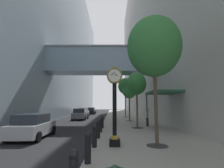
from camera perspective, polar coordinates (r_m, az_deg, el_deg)
ground_plane at (r=28.12m, az=-2.09°, el=-11.95°), size 110.00×110.00×0.00m
sidewalk_right at (r=31.18m, az=4.56°, el=-11.35°), size 6.85×80.00×0.14m
building_block_left at (r=36.78m, az=-21.34°, el=17.46°), size 23.49×80.00×34.88m
building_block_right at (r=37.37m, az=17.39°, el=22.04°), size 9.00×80.00×40.79m
street_clock at (r=8.65m, az=1.08°, el=-5.92°), size 0.84×0.55×4.24m
bollard_second at (r=6.39m, az=-8.32°, el=-21.20°), size 0.25×0.25×1.08m
bollard_third at (r=8.56m, az=-6.02°, el=-17.67°), size 0.25×0.25×1.08m
bollard_fourth at (r=10.76m, az=-4.70°, el=-15.56°), size 0.25×0.25×1.08m
bollard_fifth at (r=12.97m, az=-3.84°, el=-14.16°), size 0.25×0.25×1.08m
bollard_sixth at (r=15.19m, az=-3.24°, el=-13.17°), size 0.25×0.25×1.08m
street_tree_near at (r=9.52m, az=14.72°, el=12.58°), size 2.96×2.96×7.03m
street_tree_mid_near at (r=15.47m, az=8.85°, el=-0.07°), size 1.83×1.83×5.15m
street_tree_mid_far at (r=21.90m, az=6.29°, el=-2.30°), size 1.94×1.94×5.18m
street_tree_far at (r=28.50m, az=4.87°, el=-0.80°), size 2.49×2.49×6.82m
pedestrian_walking at (r=16.67m, az=12.54°, el=-11.28°), size 0.37×0.47×1.73m
storefront_awning at (r=15.14m, az=17.58°, el=-3.09°), size 2.40×3.60×3.30m
car_black_near at (r=40.49m, az=-7.21°, el=-9.39°), size 2.09×4.16×1.61m
car_white_mid at (r=32.85m, az=-9.85°, el=-9.77°), size 2.13×4.18×1.67m
car_silver_far at (r=12.65m, az=-26.05°, el=-13.23°), size 2.21×4.08×1.63m
car_grey_trailing at (r=25.89m, az=-10.96°, el=-10.39°), size 2.15×4.40×1.70m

